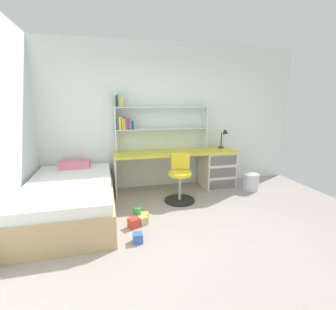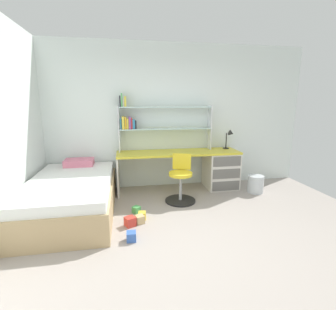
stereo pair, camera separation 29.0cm
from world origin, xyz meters
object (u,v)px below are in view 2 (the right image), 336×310
bed_platform (72,196)px  toy_block_green_3 (136,210)px  desk_lamp (230,136)px  waste_bin (256,184)px  toy_block_natural_2 (140,219)px  bookshelf_hutch (153,120)px  toy_block_yellow_4 (142,216)px  swivel_chair (181,183)px  toy_block_blue_0 (131,236)px  desk (210,167)px  toy_block_red_1 (130,221)px

bed_platform → toy_block_green_3: bearing=-10.4°
desk_lamp → waste_bin: size_ratio=1.18×
toy_block_natural_2 → bookshelf_hutch: bearing=75.7°
waste_bin → toy_block_yellow_4: waste_bin is taller
bookshelf_hutch → toy_block_natural_2: bearing=-104.3°
swivel_chair → waste_bin: (1.49, 0.15, -0.16)m
desk_lamp → toy_block_yellow_4: bearing=-146.5°
toy_block_yellow_4 → toy_block_natural_2: bearing=-109.3°
bed_platform → toy_block_natural_2: bed_platform is taller
desk_lamp → toy_block_blue_0: desk_lamp is taller
swivel_chair → toy_block_yellow_4: swivel_chair is taller
desk → bed_platform: bearing=-163.6°
desk_lamp → toy_block_red_1: 2.65m
toy_block_green_3 → desk: bearing=31.1°
waste_bin → desk_lamp: bearing=123.8°
toy_block_blue_0 → desk: bearing=46.5°
waste_bin → toy_block_green_3: (-2.27, -0.50, -0.11)m
desk → swivel_chair: (-0.72, -0.56, -0.10)m
bookshelf_hutch → swivel_chair: size_ratio=2.22×
swivel_chair → toy_block_blue_0: size_ratio=6.96×
desk → toy_block_green_3: size_ratio=22.72×
desk_lamp → toy_block_yellow_4: (-1.86, -1.23, -0.96)m
swivel_chair → toy_block_yellow_4: size_ratio=7.42×
bookshelf_hutch → toy_block_red_1: size_ratio=13.85×
swivel_chair → toy_block_blue_0: bearing=-127.9°
waste_bin → toy_block_blue_0: size_ratio=2.81×
desk → toy_block_natural_2: bearing=-139.6°
desk_lamp → toy_block_red_1: (-2.04, -1.41, -0.95)m
toy_block_red_1 → desk_lamp: bearing=34.6°
toy_block_blue_0 → toy_block_natural_2: bearing=73.3°
waste_bin → toy_block_blue_0: bearing=-151.6°
bed_platform → toy_block_green_3: bed_platform is taller
swivel_chair → toy_block_red_1: swivel_chair is taller
desk → waste_bin: 0.91m
swivel_chair → bed_platform: bearing=-174.4°
waste_bin → toy_block_green_3: bearing=-167.5°
desk → toy_block_natural_2: size_ratio=20.42×
desk → toy_block_green_3: desk is taller
swivel_chair → bed_platform: (-1.75, -0.17, -0.05)m
desk_lamp → toy_block_yellow_4: 2.43m
desk → toy_block_yellow_4: bearing=-141.6°
toy_block_blue_0 → toy_block_green_3: 0.79m
desk → waste_bin: desk is taller
desk → bed_platform: 2.58m
toy_block_red_1 → toy_block_green_3: bearing=75.1°
desk_lamp → bed_platform: desk_lamp is taller
toy_block_red_1 → toy_block_green_3: toy_block_red_1 is taller
desk → toy_block_yellow_4: 1.86m
bookshelf_hutch → waste_bin: size_ratio=5.50×
bookshelf_hutch → desk_lamp: (1.54, -0.09, -0.34)m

